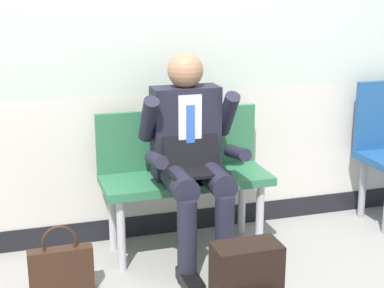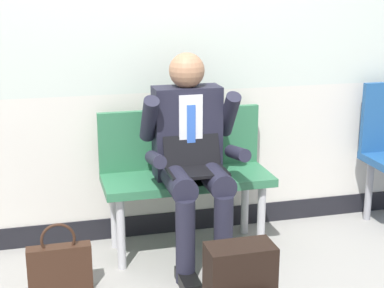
{
  "view_description": "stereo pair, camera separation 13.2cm",
  "coord_description": "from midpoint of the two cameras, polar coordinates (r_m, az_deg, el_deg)",
  "views": [
    {
      "loc": [
        -0.91,
        -2.92,
        1.65
      ],
      "look_at": [
        0.02,
        0.14,
        0.75
      ],
      "focal_mm": 54.89,
      "sensor_mm": 36.0,
      "label": 1
    },
    {
      "loc": [
        -0.78,
        -2.96,
        1.65
      ],
      "look_at": [
        0.02,
        0.14,
        0.75
      ],
      "focal_mm": 54.89,
      "sensor_mm": 36.0,
      "label": 2
    }
  ],
  "objects": [
    {
      "name": "ground_plane",
      "position": [
        3.48,
        -0.75,
        -12.65
      ],
      "size": [
        18.0,
        18.0,
        0.0
      ],
      "primitive_type": "plane",
      "color": "gray"
    },
    {
      "name": "bench_with_person",
      "position": [
        3.64,
        -1.96,
        -2.32
      ],
      "size": [
        1.03,
        0.42,
        0.87
      ],
      "color": "#2D6B47",
      "rests_on": "ground"
    },
    {
      "name": "person_seated",
      "position": [
        3.42,
        -1.14,
        -1.01
      ],
      "size": [
        0.57,
        0.7,
        1.24
      ],
      "color": "#1E1E2D",
      "rests_on": "ground"
    },
    {
      "name": "handbag",
      "position": [
        3.33,
        -13.74,
        -11.72
      ],
      "size": [
        0.35,
        0.08,
        0.4
      ],
      "color": "#331E14",
      "rests_on": "ground"
    },
    {
      "name": "station_wall",
      "position": [
        3.74,
        -3.84,
        11.37
      ],
      "size": [
        5.29,
        0.14,
        2.76
      ],
      "color": "beige",
      "rests_on": "ground"
    }
  ]
}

